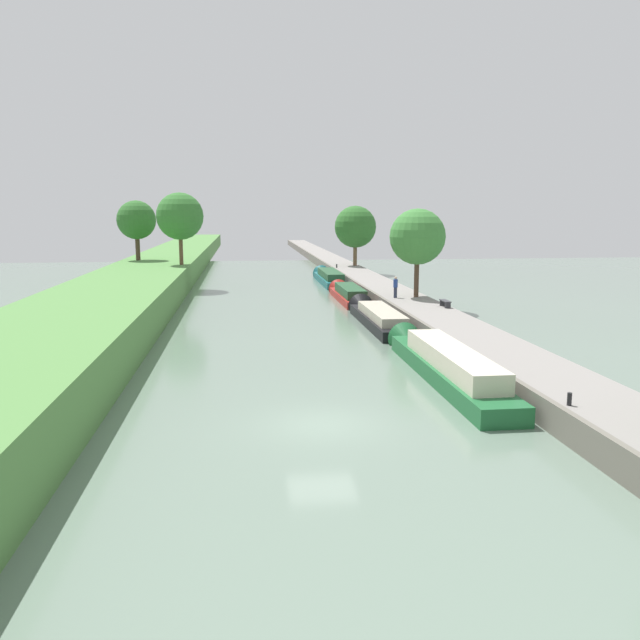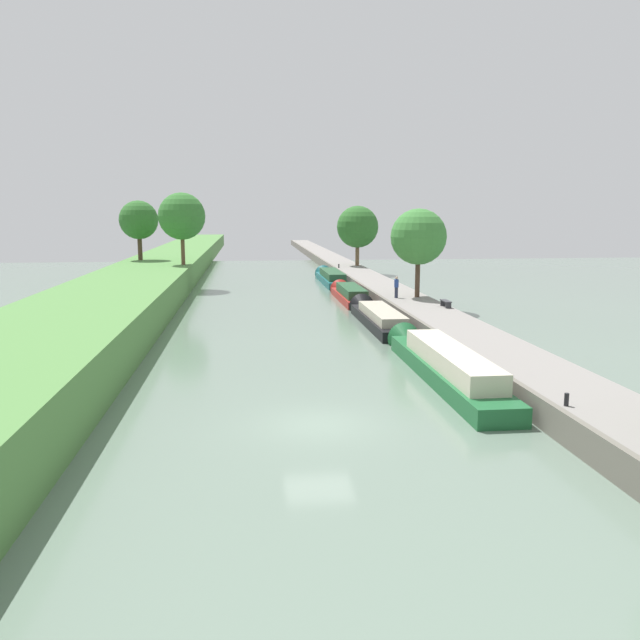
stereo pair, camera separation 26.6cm
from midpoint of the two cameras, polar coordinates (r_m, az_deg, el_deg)
name	(u,v)px [view 2 (the right image)]	position (r m, az deg, el deg)	size (l,w,h in m)	color
ground_plane	(319,425)	(23.47, 0.22, -9.35)	(160.00, 160.00, 0.00)	slate
right_towpath	(577,401)	(26.29, 22.27, -6.77)	(3.69, 260.00, 1.07)	gray
stone_quay	(527,403)	(25.41, 18.34, -7.04)	(0.25, 260.00, 1.12)	#6B665B
narrowboat_green	(442,363)	(30.29, 11.14, -3.83)	(2.01, 14.83, 2.21)	#1E6033
narrowboat_black	(377,317)	(44.19, 5.32, 0.31)	(2.11, 12.86, 2.00)	black
narrowboat_red	(349,294)	(56.10, 2.75, 2.35)	(1.99, 11.56, 1.99)	maroon
narrowboat_teal	(330,277)	(70.05, 1.06, 3.85)	(2.15, 13.83, 2.10)	#195B60
tree_rightbank_midnear	(419,237)	(50.14, 8.97, 7.36)	(4.33, 4.33, 6.86)	#4C3828
tree_rightbank_midfar	(358,227)	(79.35, 3.48, 8.32)	(5.13, 5.13, 7.36)	brown
tree_leftbank_downstream	(139,220)	(72.20, -15.83, 8.60)	(4.17, 4.17, 6.42)	#4C3828
tree_leftbank_upstream	(182,216)	(64.90, -12.17, 9.06)	(4.62, 4.62, 7.08)	brown
person_walking	(396,287)	(49.65, 7.01, 2.98)	(0.34, 0.34, 1.66)	#282D42
mooring_bollard_near	(567,400)	(23.59, 21.52, -6.65)	(0.16, 0.16, 0.45)	black
mooring_bollard_far	(339,266)	(76.30, 1.80, 4.86)	(0.16, 0.16, 0.45)	black
park_bench	(446,302)	(45.41, 11.37, 1.57)	(0.44, 1.50, 0.47)	#333338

